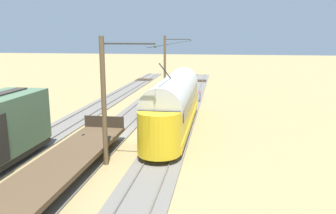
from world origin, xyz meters
name	(u,v)px	position (x,y,z in m)	size (l,w,h in m)	color
ground_plane	(113,133)	(0.00, 0.00, 0.00)	(220.00, 220.00, 0.00)	#937F51
track_streetcar_siding	(172,134)	(-4.46, -0.31, 0.05)	(2.80, 80.00, 0.18)	#666059
track_adjacent_siding	(114,132)	(0.00, -0.31, 0.05)	(2.80, 80.00, 0.18)	#666059
track_third_siding	(59,129)	(4.46, -0.31, 0.05)	(2.80, 80.00, 0.18)	#666059
vintage_streetcar	(174,102)	(-4.46, -1.54, 2.25)	(2.65, 15.96, 5.54)	gold
flatcar_far_siding	(58,166)	(0.00, 8.90, 0.86)	(2.80, 14.73, 1.60)	brown
catenary_pole_foreground	(166,66)	(-1.64, -14.96, 3.79)	(3.13, 0.28, 7.22)	brown
catenary_pole_mid_near	(105,99)	(-1.64, 6.17, 3.79)	(3.13, 0.28, 7.22)	brown
overhead_wire_run	(179,42)	(-4.36, -5.12, 6.68)	(2.93, 25.13, 0.18)	black
switch_stand	(200,96)	(-5.74, -13.11, 0.70)	(0.50, 0.30, 1.24)	black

